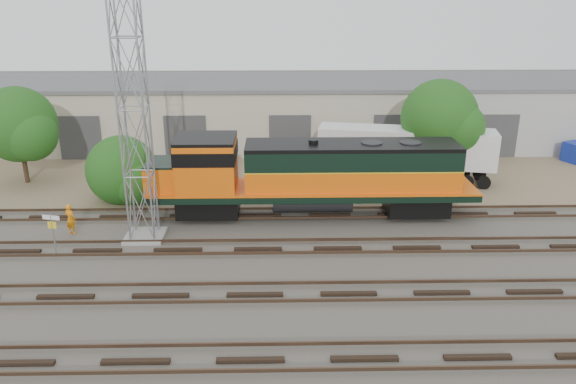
{
  "coord_description": "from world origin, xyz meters",
  "views": [
    {
      "loc": [
        0.97,
        -24.01,
        12.21
      ],
      "look_at": [
        1.55,
        4.0,
        2.2
      ],
      "focal_mm": 35.0,
      "sensor_mm": 36.0,
      "label": 1
    }
  ],
  "objects_px": {
    "signal_tower": "(134,113)",
    "semi_trailer": "(410,148)",
    "locomotive": "(307,175)",
    "worker": "(70,219)"
  },
  "relations": [
    {
      "from": "locomotive",
      "to": "semi_trailer",
      "type": "relative_size",
      "value": 1.55
    },
    {
      "from": "worker",
      "to": "signal_tower",
      "type": "bearing_deg",
      "value": -165.46
    },
    {
      "from": "signal_tower",
      "to": "semi_trailer",
      "type": "relative_size",
      "value": 1.14
    },
    {
      "from": "locomotive",
      "to": "semi_trailer",
      "type": "height_order",
      "value": "locomotive"
    },
    {
      "from": "worker",
      "to": "semi_trailer",
      "type": "bearing_deg",
      "value": -133.39
    },
    {
      "from": "signal_tower",
      "to": "semi_trailer",
      "type": "bearing_deg",
      "value": 30.11
    },
    {
      "from": "signal_tower",
      "to": "semi_trailer",
      "type": "distance_m",
      "value": 18.93
    },
    {
      "from": "semi_trailer",
      "to": "locomotive",
      "type": "bearing_deg",
      "value": -127.09
    },
    {
      "from": "signal_tower",
      "to": "locomotive",
      "type": "bearing_deg",
      "value": 18.16
    },
    {
      "from": "locomotive",
      "to": "semi_trailer",
      "type": "distance_m",
      "value": 9.69
    }
  ]
}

